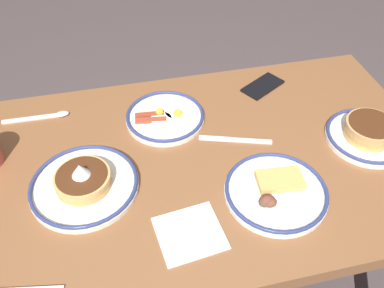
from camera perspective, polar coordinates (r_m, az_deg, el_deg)
The scene contains 10 objects.
ground_plane at distance 1.75m, azimuth 0.93°, elevation -19.33°, with size 6.00×6.00×0.00m, color #4C3F3F.
dining_table at distance 1.18m, azimuth 1.31°, elevation -4.72°, with size 1.33×0.78×0.76m.
plate_near_main at distance 1.07m, azimuth -14.91°, elevation -5.36°, with size 0.28×0.28×0.09m.
plate_center_pancakes at distance 1.23m, azimuth -3.76°, elevation 3.82°, with size 0.24×0.24×0.04m.
plate_far_companion at distance 1.26m, azimuth 23.42°, elevation 1.34°, with size 0.23×0.23×0.06m.
plate_far_side at distance 1.05m, azimuth 11.64°, elevation -6.52°, with size 0.26×0.26×0.04m.
cell_phone at distance 1.39m, azimuth 9.87°, elevation 8.01°, with size 0.14×0.07×0.01m, color black.
paper_napkin at distance 0.97m, azimuth -0.31°, elevation -12.37°, with size 0.15×0.14×0.00m, color white.
butter_knife at distance 1.18m, azimuth 6.10°, elevation 0.58°, with size 0.21×0.08×0.01m.
tea_spoon at distance 1.32m, azimuth -19.86°, elevation 3.66°, with size 0.20×0.03×0.01m.
Camera 1 is at (0.20, 0.75, 1.57)m, focal length 38.09 mm.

